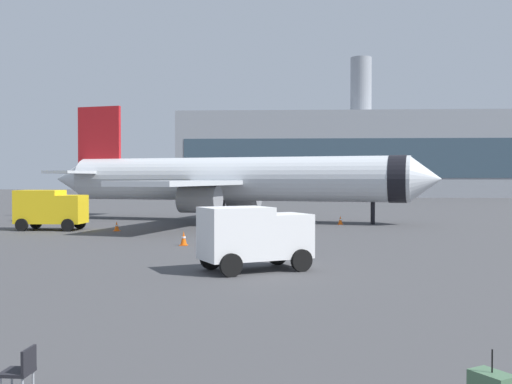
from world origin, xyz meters
TOP-DOWN VIEW (x-y plane):
  - airplane_at_gate at (-5.00, 49.29)m, footprint 35.34×32.18m
  - service_truck at (-17.35, 39.48)m, footprint 4.86×2.63m
  - cargo_van at (-1.56, 20.96)m, footprint 4.82×3.93m
  - safety_cone_near at (-12.30, 38.86)m, footprint 0.44×0.44m
  - safety_cone_mid at (-5.97, 29.91)m, footprint 0.44×0.44m
  - safety_cone_far at (0.61, 36.65)m, footprint 0.44×0.44m
  - safety_cone_outer at (4.15, 45.66)m, footprint 0.44×0.44m
  - gate_chair at (-4.78, 6.61)m, footprint 0.50×0.50m
  - terminal_building at (13.32, 124.44)m, footprint 70.80×19.80m

SIDE VIEW (x-z plane):
  - safety_cone_far at x=0.61m, z-range -0.01..0.63m
  - safety_cone_near at x=-12.30m, z-range -0.01..0.70m
  - safety_cone_outer at x=4.15m, z-range -0.01..0.71m
  - safety_cone_mid at x=-5.97m, z-range -0.01..0.79m
  - gate_chair at x=-4.78m, z-range 0.07..0.93m
  - cargo_van at x=-1.56m, z-range 0.15..2.75m
  - service_truck at x=-17.35m, z-range 0.16..3.05m
  - airplane_at_gate at x=-5.00m, z-range -1.59..8.91m
  - terminal_building at x=13.32m, z-range -5.86..23.28m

